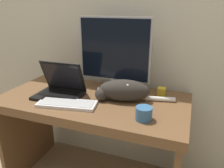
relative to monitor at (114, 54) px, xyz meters
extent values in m
cube|color=beige|center=(-0.10, 0.21, 0.28)|extent=(6.40, 0.06, 2.60)
cube|color=brown|center=(-0.10, -0.18, -0.31)|extent=(1.30, 0.66, 0.06)
cube|color=brown|center=(-0.71, -0.18, -0.68)|extent=(0.04, 0.60, 0.68)
cube|color=brown|center=(0.52, -0.18, -0.68)|extent=(0.04, 0.60, 0.68)
cylinder|color=#B2B2B7|center=(0.00, 0.00, -0.27)|extent=(0.19, 0.19, 0.02)
cylinder|color=#B2B2B7|center=(0.00, 0.00, -0.22)|extent=(0.04, 0.04, 0.08)
cube|color=#B2B2B7|center=(0.00, 0.00, 0.03)|extent=(0.52, 0.02, 0.45)
cube|color=black|center=(0.00, -0.01, 0.03)|extent=(0.50, 0.01, 0.43)
cube|color=black|center=(-0.33, -0.25, -0.27)|extent=(0.32, 0.25, 0.02)
cube|color=black|center=(-0.33, -0.23, -0.26)|extent=(0.26, 0.14, 0.00)
cube|color=black|center=(-0.33, -0.17, -0.15)|extent=(0.32, 0.10, 0.22)
cube|color=black|center=(-0.33, -0.18, -0.15)|extent=(0.29, 0.08, 0.20)
cube|color=white|center=(-0.20, -0.35, -0.27)|extent=(0.40, 0.20, 0.02)
cube|color=#B3B3B3|center=(-0.20, -0.35, -0.26)|extent=(0.36, 0.17, 0.00)
ellipsoid|color=#332D28|center=(0.12, -0.15, -0.21)|extent=(0.36, 0.21, 0.15)
ellipsoid|color=white|center=(0.14, -0.14, -0.17)|extent=(0.17, 0.14, 0.06)
sphere|color=#332D28|center=(-0.02, -0.20, -0.23)|extent=(0.09, 0.09, 0.09)
cone|color=white|center=(-0.04, -0.20, -0.20)|extent=(0.03, 0.03, 0.03)
cone|color=white|center=(0.00, -0.19, -0.20)|extent=(0.03, 0.03, 0.03)
cylinder|color=white|center=(0.35, -0.07, -0.26)|extent=(0.20, 0.07, 0.03)
cylinder|color=teal|center=(0.31, -0.36, -0.24)|extent=(0.09, 0.09, 0.08)
cube|color=gold|center=(0.35, 0.04, -0.25)|extent=(0.06, 0.06, 0.06)
camera|label=1|loc=(0.52, -1.44, 0.33)|focal=35.00mm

